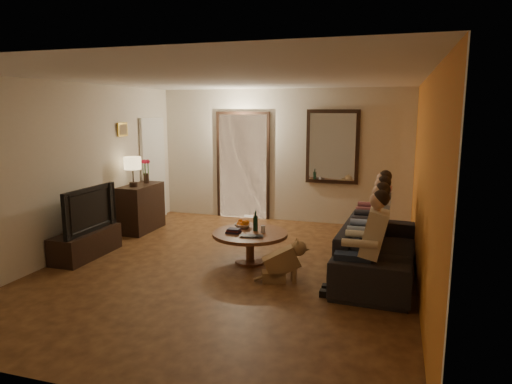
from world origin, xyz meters
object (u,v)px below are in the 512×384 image
(person_a, at_px, (368,249))
(person_b, at_px, (371,236))
(tv_stand, at_px, (86,244))
(dog, at_px, (281,261))
(dresser, at_px, (141,208))
(coffee_table, at_px, (250,247))
(person_d, at_px, (375,216))
(bowl, at_px, (243,226))
(sofa, at_px, (379,249))
(wine_bottle, at_px, (255,220))
(person_c, at_px, (373,225))
(tv, at_px, (84,209))
(laptop, at_px, (251,237))
(table_lamp, at_px, (133,172))

(person_a, relative_size, person_b, 1.00)
(tv_stand, height_order, dog, dog)
(dresser, height_order, dog, dresser)
(tv_stand, xyz_separation_m, coffee_table, (2.45, 0.47, 0.03))
(person_b, height_order, person_d, same)
(dresser, bearing_deg, bowl, -21.55)
(person_b, bearing_deg, person_d, 90.00)
(tv_stand, distance_m, sofa, 4.29)
(person_b, height_order, wine_bottle, person_b)
(wine_bottle, bearing_deg, sofa, -1.26)
(tv_stand, height_order, person_a, person_a)
(dresser, relative_size, tv_stand, 0.80)
(dresser, distance_m, wine_bottle, 2.71)
(dresser, relative_size, person_b, 0.80)
(person_b, xyz_separation_m, person_d, (0.00, 1.20, 0.00))
(person_c, height_order, person_d, same)
(person_b, bearing_deg, tv, -176.81)
(person_a, height_order, laptop, person_a)
(person_b, relative_size, person_c, 1.00)
(dresser, xyz_separation_m, table_lamp, (0.00, -0.22, 0.70))
(dresser, bearing_deg, wine_bottle, -22.13)
(sofa, distance_m, person_a, 0.94)
(person_c, relative_size, bowl, 4.63)
(tv, relative_size, person_b, 0.97)
(tv, relative_size, person_c, 0.97)
(person_d, distance_m, laptop, 2.03)
(bowl, bearing_deg, person_b, -13.70)
(sofa, xyz_separation_m, bowl, (-1.98, 0.16, 0.13))
(table_lamp, bearing_deg, sofa, -11.13)
(dog, distance_m, bowl, 1.16)
(person_b, xyz_separation_m, bowl, (-1.88, 0.46, -0.12))
(person_a, bearing_deg, person_c, 90.00)
(coffee_table, bearing_deg, tv, -169.15)
(table_lamp, height_order, tv_stand, table_lamp)
(tv, distance_m, dog, 3.11)
(tv, xyz_separation_m, person_c, (4.15, 0.83, -0.13))
(dresser, bearing_deg, laptop, -28.70)
(table_lamp, distance_m, dog, 3.52)
(tv_stand, xyz_separation_m, dog, (3.07, -0.13, 0.08))
(person_c, height_order, coffee_table, person_c)
(dog, bearing_deg, person_d, 33.89)
(coffee_table, height_order, bowl, bowl)
(person_d, bearing_deg, bowl, -158.47)
(tv, xyz_separation_m, laptop, (2.55, 0.19, -0.27))
(person_b, height_order, person_c, same)
(sofa, bearing_deg, dresser, 79.29)
(person_a, relative_size, person_d, 1.00)
(bowl, height_order, wine_bottle, wine_bottle)
(wine_bottle, xyz_separation_m, laptop, (0.05, -0.38, -0.14))
(person_d, xyz_separation_m, laptop, (-1.60, -1.24, -0.14))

